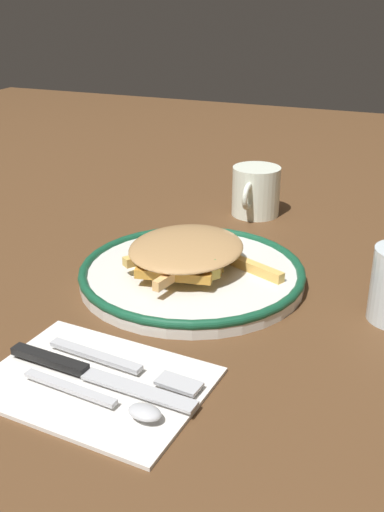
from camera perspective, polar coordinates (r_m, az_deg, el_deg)
ground_plane at (r=0.81m, az=0.00°, el=-2.40°), size 2.60×2.60×0.00m
plate at (r=0.80m, az=0.00°, el=-1.63°), size 0.30×0.30×0.02m
fries_heap at (r=0.79m, az=-0.44°, el=0.54°), size 0.19×0.21×0.04m
napkin at (r=0.61m, az=-8.70°, el=-11.57°), size 0.17×0.22×0.01m
fork at (r=0.62m, az=-6.50°, el=-10.07°), size 0.04×0.18×0.01m
knife at (r=0.62m, az=-10.20°, el=-10.51°), size 0.03×0.21×0.01m
spoon at (r=0.57m, az=-7.32°, el=-13.42°), size 0.03×0.15×0.01m
coffee_mug at (r=1.04m, az=5.82°, el=6.08°), size 0.11×0.08×0.08m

